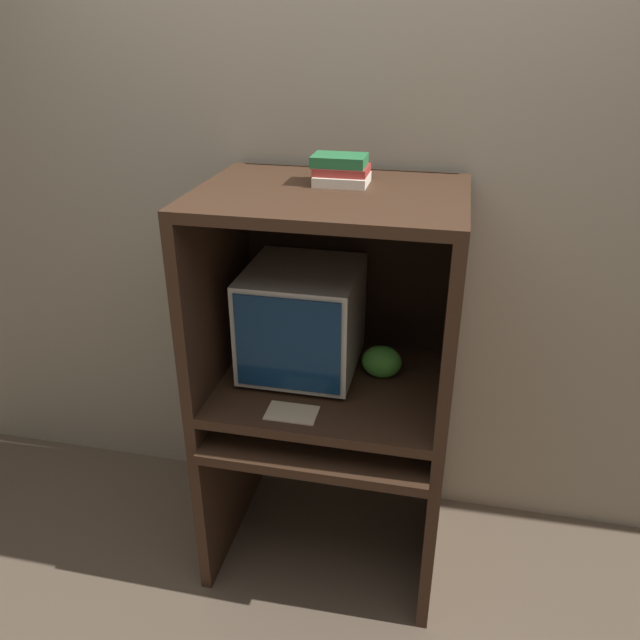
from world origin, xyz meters
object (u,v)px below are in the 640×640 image
at_px(crt_monitor, 303,319).
at_px(book_stack, 341,170).
at_px(keyboard, 287,420).
at_px(mouse, 361,431).
at_px(snack_bag, 382,362).

distance_m(crt_monitor, book_stack, 0.55).
bearing_deg(book_stack, crt_monitor, -171.29).
bearing_deg(keyboard, book_stack, 53.95).
distance_m(crt_monitor, mouse, 0.45).
height_order(snack_bag, book_stack, book_stack).
xyz_separation_m(keyboard, mouse, (0.27, -0.02, 0.00)).
distance_m(keyboard, mouse, 0.27).
distance_m(mouse, book_stack, 0.88).
bearing_deg(keyboard, snack_bag, 30.97).
relative_size(crt_monitor, mouse, 6.01).
distance_m(keyboard, snack_bag, 0.40).
relative_size(keyboard, book_stack, 2.31).
xyz_separation_m(crt_monitor, book_stack, (0.13, 0.02, 0.54)).
bearing_deg(mouse, snack_bag, 79.51).
bearing_deg(crt_monitor, book_stack, 8.71).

